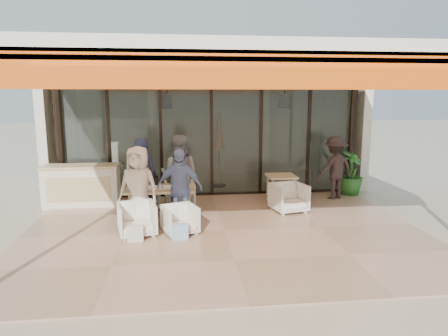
# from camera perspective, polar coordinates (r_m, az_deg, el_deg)

# --- Properties ---
(ground) EXTENTS (70.00, 70.00, 0.00)m
(ground) POSITION_cam_1_polar(r_m,az_deg,el_deg) (8.21, 0.02, -9.06)
(ground) COLOR #C6B293
(ground) RESTS_ON ground
(terrace_floor) EXTENTS (8.00, 6.00, 0.01)m
(terrace_floor) POSITION_cam_1_polar(r_m,az_deg,el_deg) (8.21, 0.02, -9.03)
(terrace_floor) COLOR tan
(terrace_floor) RESTS_ON ground
(terrace_structure) EXTENTS (8.00, 6.00, 3.40)m
(terrace_structure) POSITION_cam_1_polar(r_m,az_deg,el_deg) (7.51, 0.25, 14.32)
(terrace_structure) COLOR silver
(terrace_structure) RESTS_ON ground
(glass_storefront) EXTENTS (8.08, 0.10, 3.20)m
(glass_storefront) POSITION_cam_1_polar(r_m,az_deg,el_deg) (10.80, -1.79, 4.32)
(glass_storefront) COLOR #9EADA3
(glass_storefront) RESTS_ON ground
(interior_block) EXTENTS (9.05, 3.62, 3.52)m
(interior_block) POSITION_cam_1_polar(r_m,az_deg,el_deg) (13.05, -2.61, 8.12)
(interior_block) COLOR silver
(interior_block) RESTS_ON ground
(host_counter) EXTENTS (1.85, 0.65, 1.04)m
(host_counter) POSITION_cam_1_polar(r_m,az_deg,el_deg) (10.52, -19.68, -2.34)
(host_counter) COLOR silver
(host_counter) RESTS_ON ground
(dining_table) EXTENTS (1.50, 0.90, 0.93)m
(dining_table) POSITION_cam_1_polar(r_m,az_deg,el_deg) (8.87, -9.14, -3.10)
(dining_table) COLOR #DEC687
(dining_table) RESTS_ON ground
(chair_far_left) EXTENTS (0.76, 0.74, 0.61)m
(chair_far_left) POSITION_cam_1_polar(r_m,az_deg,el_deg) (9.90, -11.22, -4.03)
(chair_far_left) COLOR silver
(chair_far_left) RESTS_ON ground
(chair_far_right) EXTENTS (0.75, 0.71, 0.73)m
(chair_far_right) POSITION_cam_1_polar(r_m,az_deg,el_deg) (9.85, -6.35, -3.62)
(chair_far_right) COLOR silver
(chair_far_right) RESTS_ON ground
(chair_near_left) EXTENTS (0.83, 0.80, 0.73)m
(chair_near_left) POSITION_cam_1_polar(r_m,az_deg,el_deg) (8.06, -12.32, -6.95)
(chair_near_left) COLOR silver
(chair_near_left) RESTS_ON ground
(chair_near_right) EXTENTS (0.79, 0.77, 0.65)m
(chair_near_right) POSITION_cam_1_polar(r_m,az_deg,el_deg) (8.03, -6.29, -7.14)
(chair_near_right) COLOR silver
(chair_near_right) RESTS_ON ground
(diner_navy) EXTENTS (0.67, 0.45, 1.80)m
(diner_navy) POSITION_cam_1_polar(r_m,az_deg,el_deg) (9.29, -11.60, -1.23)
(diner_navy) COLOR #1A233A
(diner_navy) RESTS_ON ground
(diner_grey) EXTENTS (1.06, 0.92, 1.85)m
(diner_grey) POSITION_cam_1_polar(r_m,az_deg,el_deg) (9.24, -6.41, -0.98)
(diner_grey) COLOR slate
(diner_grey) RESTS_ON ground
(diner_cream) EXTENTS (0.97, 0.79, 1.72)m
(diner_cream) POSITION_cam_1_polar(r_m,az_deg,el_deg) (8.42, -12.11, -2.72)
(diner_cream) COLOR beige
(diner_cream) RESTS_ON ground
(diner_periwinkle) EXTENTS (1.04, 0.63, 1.65)m
(diner_periwinkle) POSITION_cam_1_polar(r_m,az_deg,el_deg) (8.38, -6.38, -2.84)
(diner_periwinkle) COLOR #6B7EB2
(diner_periwinkle) RESTS_ON ground
(tote_bag_cream) EXTENTS (0.30, 0.10, 0.34)m
(tote_bag_cream) POSITION_cam_1_polar(r_m,az_deg,el_deg) (7.75, -12.56, -9.20)
(tote_bag_cream) COLOR silver
(tote_bag_cream) RESTS_ON ground
(tote_bag_blue) EXTENTS (0.30, 0.10, 0.34)m
(tote_bag_blue) POSITION_cam_1_polar(r_m,az_deg,el_deg) (7.70, -6.26, -9.13)
(tote_bag_blue) COLOR #99BFD8
(tote_bag_blue) RESTS_ON ground
(side_table) EXTENTS (0.70, 0.70, 0.74)m
(side_table) POSITION_cam_1_polar(r_m,az_deg,el_deg) (10.20, 8.17, -1.61)
(side_table) COLOR #DEC687
(side_table) RESTS_ON ground
(side_chair) EXTENTS (0.87, 0.84, 0.76)m
(side_chair) POSITION_cam_1_polar(r_m,az_deg,el_deg) (9.55, 9.26, -4.03)
(side_chair) COLOR silver
(side_chair) RESTS_ON ground
(standing_woman) EXTENTS (1.24, 0.97, 1.69)m
(standing_woman) POSITION_cam_1_polar(r_m,az_deg,el_deg) (10.91, 15.57, 0.01)
(standing_woman) COLOR black
(standing_woman) RESTS_ON ground
(potted_palm) EXTENTS (0.98, 0.98, 1.24)m
(potted_palm) POSITION_cam_1_polar(r_m,az_deg,el_deg) (11.56, 17.65, -0.67)
(potted_palm) COLOR #1E5919
(potted_palm) RESTS_ON ground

